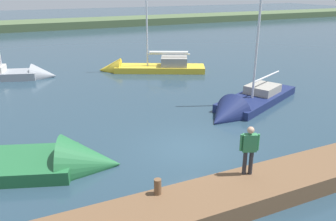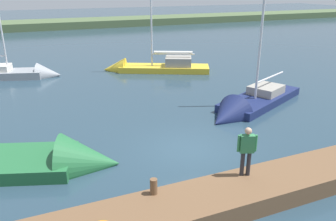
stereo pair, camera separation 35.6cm
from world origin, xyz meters
name	(u,v)px [view 2 (the right image)]	position (x,y,z in m)	size (l,w,h in m)	color
ground_plane	(188,149)	(0.00, 0.00, 0.00)	(200.00, 200.00, 0.00)	#263D4C
far_shoreline	(59,28)	(0.00, -49.40, 0.00)	(180.00, 8.00, 2.40)	#4C603D
dock_pier	(244,193)	(0.00, 4.12, 0.33)	(19.38, 1.91, 0.65)	brown
mooring_post_near	(154,186)	(2.91, 3.46, 0.91)	(0.23, 0.23, 0.51)	brown
sailboat_far_right	(149,69)	(-3.39, -14.16, 0.22)	(8.72, 5.64, 10.15)	gold
sailboat_outer_mooring	(247,107)	(-5.33, -3.20, 0.16)	(8.23, 5.41, 9.34)	navy
sailboat_far_left	(12,165)	(7.06, -1.18, 0.17)	(10.23, 5.63, 10.57)	#236638
sailboat_inner_slip	(20,75)	(6.53, -16.13, 0.19)	(7.49, 3.92, 8.65)	gray
person_on_dock	(247,148)	(-0.33, 3.64, 1.67)	(0.62, 0.37, 1.75)	#28282D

